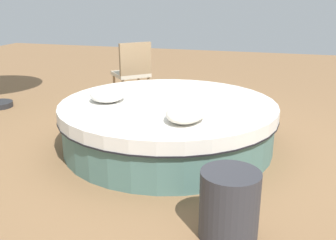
# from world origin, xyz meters

# --- Properties ---
(ground_plane) EXTENTS (16.00, 16.00, 0.00)m
(ground_plane) POSITION_xyz_m (0.00, 0.00, 0.00)
(ground_plane) COLOR olive
(round_bed) EXTENTS (2.46, 2.46, 0.53)m
(round_bed) POSITION_xyz_m (0.00, 0.00, 0.27)
(round_bed) COLOR #4C726B
(round_bed) RESTS_ON ground_plane
(throw_pillow_0) EXTENTS (0.42, 0.39, 0.16)m
(throw_pillow_0) POSITION_xyz_m (-0.15, 0.67, 0.61)
(throw_pillow_0) COLOR white
(throw_pillow_0) RESTS_ON round_bed
(throw_pillow_1) EXTENTS (0.54, 0.38, 0.15)m
(throw_pillow_1) POSITION_xyz_m (-0.58, -0.35, 0.61)
(throw_pillow_1) COLOR silver
(throw_pillow_1) RESTS_ON round_bed
(patio_chair) EXTENTS (0.72, 0.72, 0.98)m
(patio_chair) POSITION_xyz_m (1.69, 1.07, 0.56)
(patio_chair) COLOR #997A56
(patio_chair) RESTS_ON ground_plane
(side_table) EXTENTS (0.43, 0.43, 0.51)m
(side_table) POSITION_xyz_m (-1.57, -0.91, 0.26)
(side_table) COLOR #333338
(side_table) RESTS_ON ground_plane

